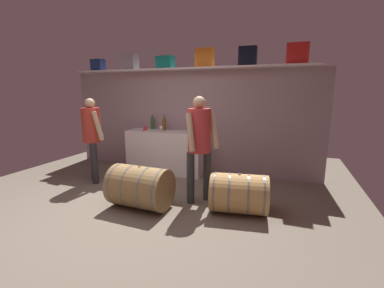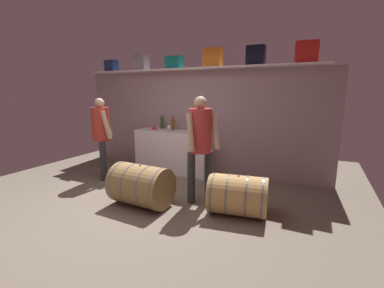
{
  "view_description": "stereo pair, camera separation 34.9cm",
  "coord_description": "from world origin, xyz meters",
  "px_view_note": "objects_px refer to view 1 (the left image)",
  "views": [
    {
      "loc": [
        2.0,
        -2.85,
        1.66
      ],
      "look_at": [
        0.74,
        0.58,
        0.93
      ],
      "focal_mm": 24.47,
      "sensor_mm": 36.0,
      "label": 1
    },
    {
      "loc": [
        2.32,
        -2.71,
        1.66
      ],
      "look_at": [
        0.74,
        0.58,
        0.93
      ],
      "focal_mm": 24.47,
      "sensor_mm": 36.0,
      "label": 2
    }
  ],
  "objects_px": {
    "visitor_tasting": "(92,131)",
    "toolcase_teal": "(165,62)",
    "work_cabinet": "(166,152)",
    "wine_bottle_green": "(152,123)",
    "toolcase_grey": "(130,62)",
    "toolcase_black": "(248,56)",
    "wine_barrel_near": "(239,193)",
    "toolcase_navy": "(98,65)",
    "toolcase_red": "(297,54)",
    "winemaker_pouring": "(199,138)",
    "wine_bottle_amber": "(164,124)",
    "wine_glass": "(161,128)",
    "wine_barrel_far": "(140,187)",
    "toolcase_orange": "(205,58)",
    "red_funnel": "(145,128)"
  },
  "relations": [
    {
      "from": "toolcase_grey",
      "to": "visitor_tasting",
      "type": "relative_size",
      "value": 0.21
    },
    {
      "from": "visitor_tasting",
      "to": "red_funnel",
      "type": "bearing_deg",
      "value": 105.34
    },
    {
      "from": "toolcase_navy",
      "to": "toolcase_grey",
      "type": "bearing_deg",
      "value": 4.4
    },
    {
      "from": "toolcase_navy",
      "to": "wine_barrel_near",
      "type": "bearing_deg",
      "value": -19.54
    },
    {
      "from": "toolcase_grey",
      "to": "toolcase_teal",
      "type": "xyz_separation_m",
      "value": [
        0.82,
        0.0,
        -0.04
      ]
    },
    {
      "from": "wine_bottle_amber",
      "to": "toolcase_black",
      "type": "bearing_deg",
      "value": 2.84
    },
    {
      "from": "wine_barrel_far",
      "to": "wine_glass",
      "type": "bearing_deg",
      "value": 108.17
    },
    {
      "from": "toolcase_grey",
      "to": "red_funnel",
      "type": "distance_m",
      "value": 1.45
    },
    {
      "from": "work_cabinet",
      "to": "wine_glass",
      "type": "relative_size",
      "value": 12.73
    },
    {
      "from": "toolcase_red",
      "to": "work_cabinet",
      "type": "bearing_deg",
      "value": -175.88
    },
    {
      "from": "wine_bottle_green",
      "to": "wine_barrel_far",
      "type": "xyz_separation_m",
      "value": [
        0.8,
        -1.88,
        -0.7
      ]
    },
    {
      "from": "wine_bottle_green",
      "to": "wine_barrel_near",
      "type": "xyz_separation_m",
      "value": [
        2.18,
        -1.57,
        -0.73
      ]
    },
    {
      "from": "toolcase_navy",
      "to": "toolcase_grey",
      "type": "height_order",
      "value": "toolcase_grey"
    },
    {
      "from": "wine_bottle_amber",
      "to": "visitor_tasting",
      "type": "xyz_separation_m",
      "value": [
        -0.93,
        -1.09,
        -0.06
      ]
    },
    {
      "from": "toolcase_grey",
      "to": "wine_glass",
      "type": "relative_size",
      "value": 2.58
    },
    {
      "from": "wine_bottle_green",
      "to": "visitor_tasting",
      "type": "bearing_deg",
      "value": -117.36
    },
    {
      "from": "toolcase_black",
      "to": "winemaker_pouring",
      "type": "relative_size",
      "value": 0.21
    },
    {
      "from": "wine_glass",
      "to": "wine_barrel_far",
      "type": "distance_m",
      "value": 1.77
    },
    {
      "from": "toolcase_navy",
      "to": "wine_bottle_green",
      "type": "height_order",
      "value": "toolcase_navy"
    },
    {
      "from": "toolcase_grey",
      "to": "wine_bottle_green",
      "type": "bearing_deg",
      "value": 0.6
    },
    {
      "from": "work_cabinet",
      "to": "red_funnel",
      "type": "bearing_deg",
      "value": -174.23
    },
    {
      "from": "toolcase_black",
      "to": "wine_glass",
      "type": "bearing_deg",
      "value": -172.16
    },
    {
      "from": "visitor_tasting",
      "to": "toolcase_teal",
      "type": "bearing_deg",
      "value": 96.77
    },
    {
      "from": "toolcase_navy",
      "to": "wine_barrel_near",
      "type": "distance_m",
      "value": 4.33
    },
    {
      "from": "toolcase_red",
      "to": "wine_bottle_amber",
      "type": "xyz_separation_m",
      "value": [
        -2.51,
        -0.08,
        -1.29
      ]
    },
    {
      "from": "toolcase_red",
      "to": "toolcase_navy",
      "type": "bearing_deg",
      "value": 179.98
    },
    {
      "from": "red_funnel",
      "to": "toolcase_red",
      "type": "bearing_deg",
      "value": 4.4
    },
    {
      "from": "wine_bottle_amber",
      "to": "toolcase_teal",
      "type": "bearing_deg",
      "value": 83.0
    },
    {
      "from": "toolcase_navy",
      "to": "wine_barrel_near",
      "type": "relative_size",
      "value": 0.33
    },
    {
      "from": "toolcase_grey",
      "to": "wine_barrel_near",
      "type": "bearing_deg",
      "value": -30.03
    },
    {
      "from": "toolcase_navy",
      "to": "winemaker_pouring",
      "type": "relative_size",
      "value": 0.18
    },
    {
      "from": "toolcase_orange",
      "to": "wine_bottle_amber",
      "type": "height_order",
      "value": "toolcase_orange"
    },
    {
      "from": "toolcase_black",
      "to": "toolcase_red",
      "type": "bearing_deg",
      "value": -2.4
    },
    {
      "from": "toolcase_red",
      "to": "winemaker_pouring",
      "type": "relative_size",
      "value": 0.22
    },
    {
      "from": "toolcase_grey",
      "to": "toolcase_black",
      "type": "bearing_deg",
      "value": 0.32
    },
    {
      "from": "toolcase_red",
      "to": "wine_bottle_green",
      "type": "bearing_deg",
      "value": 179.93
    },
    {
      "from": "toolcase_orange",
      "to": "work_cabinet",
      "type": "height_order",
      "value": "toolcase_orange"
    },
    {
      "from": "toolcase_grey",
      "to": "work_cabinet",
      "type": "bearing_deg",
      "value": -10.96
    },
    {
      "from": "toolcase_black",
      "to": "wine_barrel_near",
      "type": "distance_m",
      "value": 2.56
    },
    {
      "from": "toolcase_teal",
      "to": "winemaker_pouring",
      "type": "xyz_separation_m",
      "value": [
        1.2,
        -1.38,
        -1.27
      ]
    },
    {
      "from": "toolcase_navy",
      "to": "visitor_tasting",
      "type": "xyz_separation_m",
      "value": [
        0.73,
        -1.17,
        -1.3
      ]
    },
    {
      "from": "wine_bottle_green",
      "to": "wine_barrel_near",
      "type": "relative_size",
      "value": 0.36
    },
    {
      "from": "red_funnel",
      "to": "toolcase_teal",
      "type": "bearing_deg",
      "value": 29.67
    },
    {
      "from": "toolcase_black",
      "to": "toolcase_red",
      "type": "relative_size",
      "value": 0.95
    },
    {
      "from": "toolcase_grey",
      "to": "wine_barrel_near",
      "type": "relative_size",
      "value": 0.38
    },
    {
      "from": "toolcase_black",
      "to": "wine_bottle_green",
      "type": "relative_size",
      "value": 1.09
    },
    {
      "from": "wine_bottle_amber",
      "to": "wine_glass",
      "type": "bearing_deg",
      "value": -81.07
    },
    {
      "from": "wine_barrel_far",
      "to": "visitor_tasting",
      "type": "bearing_deg",
      "value": 155.9
    },
    {
      "from": "work_cabinet",
      "to": "wine_bottle_green",
      "type": "distance_m",
      "value": 0.72
    },
    {
      "from": "toolcase_orange",
      "to": "wine_bottle_green",
      "type": "bearing_deg",
      "value": -179.66
    }
  ]
}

